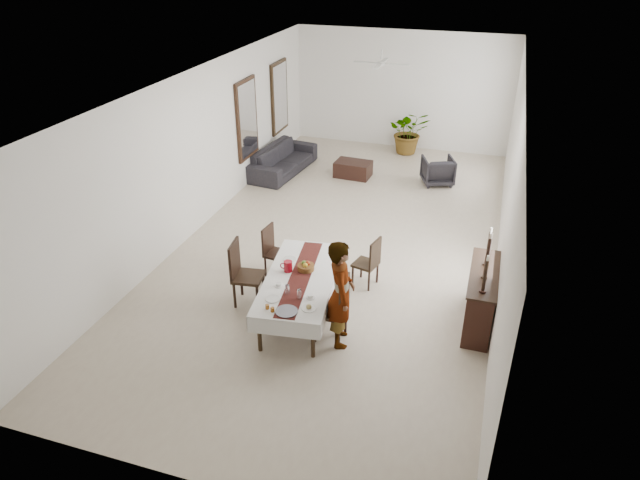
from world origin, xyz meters
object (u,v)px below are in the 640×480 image
(dining_table_top, at_px, (300,279))
(sofa, at_px, (283,159))
(red_pitcher, at_px, (288,266))
(sideboard_body, at_px, (480,299))
(woman, at_px, (341,294))

(dining_table_top, xyz_separation_m, sofa, (-2.47, 5.70, -0.32))
(red_pitcher, bearing_deg, sideboard_body, 9.56)
(red_pitcher, distance_m, sideboard_body, 3.06)
(dining_table_top, height_order, sofa, dining_table_top)
(sofa, bearing_deg, sideboard_body, -127.52)
(red_pitcher, relative_size, sofa, 0.08)
(dining_table_top, bearing_deg, sofa, 106.07)
(dining_table_top, xyz_separation_m, woman, (0.80, -0.50, 0.20))
(woman, height_order, sofa, woman)
(dining_table_top, bearing_deg, woman, -39.26)
(red_pitcher, bearing_deg, woman, -30.06)
(red_pitcher, xyz_separation_m, sideboard_body, (3.00, 0.50, -0.33))
(dining_table_top, bearing_deg, sideboard_body, 5.10)
(sofa, bearing_deg, dining_table_top, -149.85)
(sideboard_body, bearing_deg, red_pitcher, -170.44)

